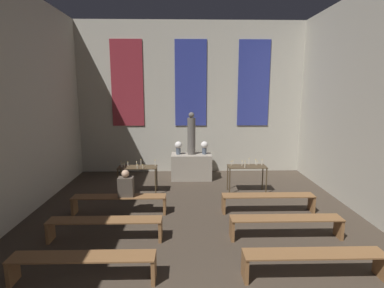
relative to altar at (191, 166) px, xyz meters
The scene contains 14 objects.
wall_back 2.50m from the altar, 90.00° to the left, with size 8.23×0.16×5.35m.
altar is the anchor object (origin of this frame).
statue 1.09m from the altar, ahead, with size 0.27×0.27×1.41m.
flower_vase_left 0.81m from the altar, behind, with size 0.24×0.24×0.44m.
flower_vase_right 0.81m from the altar, ahead, with size 0.24×0.24×0.44m.
candle_rack_left 2.14m from the altar, 138.89° to the right, with size 1.12×0.48×0.98m.
candle_rack_right 2.13m from the altar, 41.12° to the right, with size 1.12×0.48×0.99m.
pew_second_left 5.83m from the altar, 108.22° to the right, with size 2.26×0.36×0.44m.
pew_second_right 5.83m from the altar, 71.78° to the right, with size 2.26×0.36×0.44m.
pew_third_left 4.58m from the altar, 113.42° to the right, with size 2.26×0.36×0.44m.
pew_third_right 4.58m from the altar, 66.58° to the right, with size 2.26×0.36×0.44m.
pew_back_left 3.41m from the altar, 122.34° to the right, with size 2.26×0.36×0.44m.
pew_back_right 3.41m from the altar, 57.66° to the right, with size 2.26×0.36×0.44m.
person_seated 3.33m from the altar, 119.84° to the right, with size 0.36×0.24×0.66m.
Camera 1 is at (-0.23, -1.49, 2.99)m, focal length 28.00 mm.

